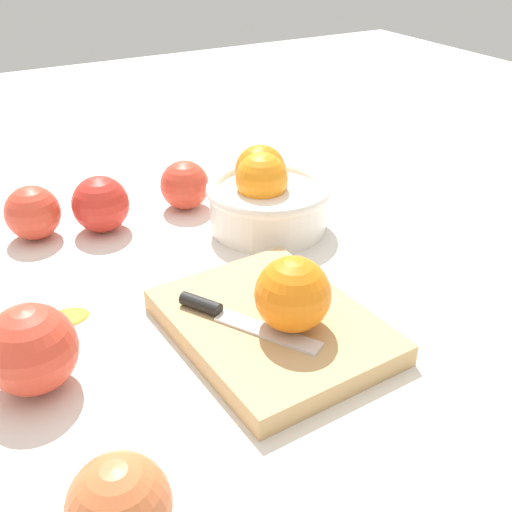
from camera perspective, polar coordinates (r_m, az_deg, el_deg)
name	(u,v)px	position (r m, az deg, el deg)	size (l,w,h in m)	color
ground_plane	(227,302)	(0.69, -2.63, -4.21)	(2.40, 2.40, 0.00)	silver
bowl	(266,196)	(0.82, 0.96, 5.52)	(0.16, 0.16, 0.11)	white
cutting_board	(272,326)	(0.63, 1.46, -6.41)	(0.23, 0.18, 0.02)	tan
orange_on_board	(293,294)	(0.59, 3.39, -3.53)	(0.07, 0.07, 0.07)	orange
knife	(229,315)	(0.62, -2.53, -5.46)	(0.14, 0.09, 0.01)	silver
apple_front_left	(33,213)	(0.85, -19.80, 3.76)	(0.07, 0.07, 0.07)	#D6422D
apple_front_left_2	(101,204)	(0.84, -14.06, 4.64)	(0.07, 0.07, 0.07)	red
apple_front_right	(119,506)	(0.45, -12.42, -21.46)	(0.07, 0.07, 0.07)	#CC6638
apple_back_left	(185,185)	(0.89, -6.56, 6.49)	(0.07, 0.07, 0.07)	#D6422D
apple_front_right_2	(31,349)	(0.59, -19.94, -8.03)	(0.08, 0.08, 0.08)	#D6422D
citrus_peel	(64,316)	(0.69, -17.18, -5.24)	(0.05, 0.04, 0.01)	orange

